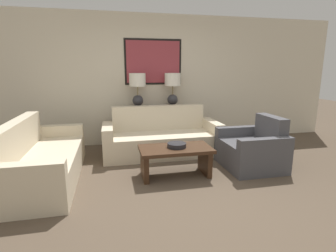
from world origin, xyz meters
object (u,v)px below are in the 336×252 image
object	(u,v)px
console_table	(156,126)
table_lamp_right	(173,86)
couch_by_side	(42,161)
decorative_bowl	(177,145)
table_lamp_left	(138,86)
coffee_table	(175,156)
couch_by_back_wall	(161,139)
armchair_near_back_wall	(253,150)

from	to	relation	value
console_table	table_lamp_right	xyz separation A→B (m)	(0.36, 0.00, 0.82)
console_table	couch_by_side	distance (m)	2.37
table_lamp_right	decorative_bowl	distance (m)	1.88
table_lamp_left	coffee_table	distance (m)	1.96
couch_by_back_wall	armchair_near_back_wall	bearing A→B (deg)	-37.11
console_table	decorative_bowl	bearing A→B (deg)	-89.33
table_lamp_left	coffee_table	bearing A→B (deg)	-78.05
console_table	coffee_table	distance (m)	1.70
table_lamp_left	armchair_near_back_wall	distance (m)	2.50
table_lamp_right	couch_by_side	bearing A→B (deg)	-147.39
table_lamp_right	decorative_bowl	world-z (taller)	table_lamp_right
decorative_bowl	armchair_near_back_wall	world-z (taller)	armchair_near_back_wall
coffee_table	armchair_near_back_wall	bearing A→B (deg)	3.84
couch_by_back_wall	coffee_table	world-z (taller)	couch_by_back_wall
console_table	table_lamp_right	bearing A→B (deg)	0.00
console_table	table_lamp_left	bearing A→B (deg)	180.00
coffee_table	couch_by_side	bearing A→B (deg)	172.12
console_table	armchair_near_back_wall	distance (m)	2.07
couch_by_side	decorative_bowl	distance (m)	1.93
couch_by_back_wall	decorative_bowl	xyz separation A→B (m)	(0.02, -1.07, 0.18)
table_lamp_left	decorative_bowl	distance (m)	1.89
couch_by_side	coffee_table	size ratio (longest dim) A/B	2.02
console_table	decorative_bowl	distance (m)	1.69
couch_by_back_wall	couch_by_side	bearing A→B (deg)	-156.64
table_lamp_left	table_lamp_right	bearing A→B (deg)	0.00
console_table	table_lamp_left	xyz separation A→B (m)	(-0.36, 0.00, 0.82)
couch_by_side	armchair_near_back_wall	distance (m)	3.19
table_lamp_left	couch_by_back_wall	xyz separation A→B (m)	(0.36, -0.62, -0.94)
couch_by_side	coffee_table	bearing A→B (deg)	-7.88
couch_by_side	table_lamp_right	bearing A→B (deg)	32.61
table_lamp_right	couch_by_back_wall	size ratio (longest dim) A/B	0.32
console_table	couch_by_back_wall	world-z (taller)	couch_by_back_wall
couch_by_back_wall	couch_by_side	world-z (taller)	same
console_table	table_lamp_right	size ratio (longest dim) A/B	1.88
coffee_table	couch_by_back_wall	bearing A→B (deg)	90.01
coffee_table	armchair_near_back_wall	distance (m)	1.31
console_table	couch_by_side	xyz separation A→B (m)	(-1.88, -1.43, -0.11)
couch_by_back_wall	decorative_bowl	size ratio (longest dim) A/B	7.64
table_lamp_right	couch_by_back_wall	distance (m)	1.18
table_lamp_right	armchair_near_back_wall	world-z (taller)	table_lamp_right
console_table	couch_by_back_wall	xyz separation A→B (m)	(0.00, -0.62, -0.11)
couch_by_back_wall	decorative_bowl	distance (m)	1.08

